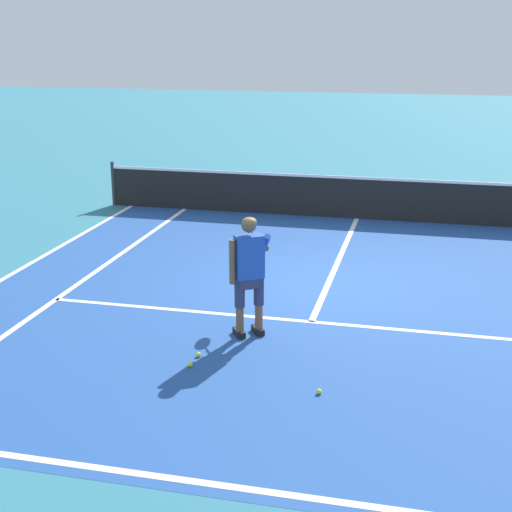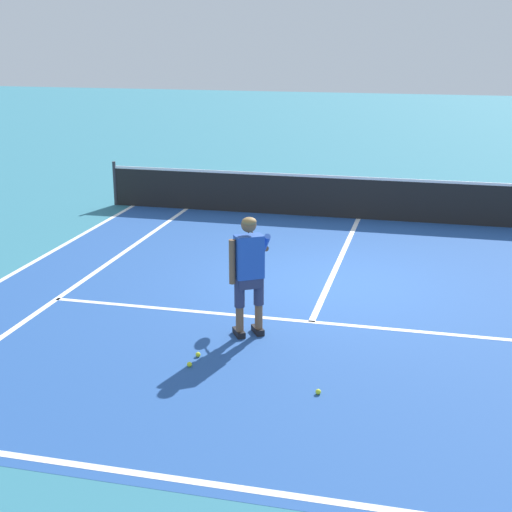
# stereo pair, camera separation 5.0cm
# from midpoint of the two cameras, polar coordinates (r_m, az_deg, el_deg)

# --- Properties ---
(ground_plane) EXTENTS (80.00, 80.00, 0.00)m
(ground_plane) POSITION_cam_midpoint_polar(r_m,az_deg,el_deg) (12.52, 5.44, -2.22)
(ground_plane) COLOR teal
(court_inner_surface) EXTENTS (10.98, 11.04, 0.00)m
(court_inner_surface) POSITION_cam_midpoint_polar(r_m,az_deg,el_deg) (11.94, 5.01, -3.18)
(court_inner_surface) COLOR #234C93
(court_inner_surface) RESTS_ON ground
(line_baseline) EXTENTS (10.98, 0.10, 0.01)m
(line_baseline) POSITION_cam_midpoint_polar(r_m,az_deg,el_deg) (7.26, -1.60, -17.42)
(line_baseline) COLOR white
(line_baseline) RESTS_ON ground
(line_service) EXTENTS (8.23, 0.10, 0.01)m
(line_service) POSITION_cam_midpoint_polar(r_m,az_deg,el_deg) (10.94, 4.15, -5.08)
(line_service) COLOR white
(line_service) RESTS_ON ground
(line_centre_service) EXTENTS (0.10, 6.40, 0.01)m
(line_centre_service) POSITION_cam_midpoint_polar(r_m,az_deg,el_deg) (13.93, 6.31, -0.23)
(line_centre_service) COLOR white
(line_centre_service) RESTS_ON ground
(line_singles_left) EXTENTS (0.10, 10.64, 0.01)m
(line_singles_left) POSITION_cam_midpoint_polar(r_m,az_deg,el_deg) (13.13, -13.05, -1.66)
(line_singles_left) COLOR white
(line_singles_left) RESTS_ON ground
(line_doubles_left) EXTENTS (0.10, 10.64, 0.01)m
(line_doubles_left) POSITION_cam_midpoint_polar(r_m,az_deg,el_deg) (13.78, -18.18, -1.20)
(line_doubles_left) COLOR white
(line_doubles_left) RESTS_ON ground
(tennis_net) EXTENTS (11.96, 0.08, 1.07)m
(tennis_net) POSITION_cam_midpoint_polar(r_m,az_deg,el_deg) (16.88, 7.76, 4.51)
(tennis_net) COLOR #333338
(tennis_net) RESTS_ON ground
(tennis_player) EXTENTS (0.57, 1.22, 1.71)m
(tennis_player) POSITION_cam_midpoint_polar(r_m,az_deg,el_deg) (10.13, -0.68, -0.92)
(tennis_player) COLOR black
(tennis_player) RESTS_ON ground
(tennis_ball_near_feet) EXTENTS (0.07, 0.07, 0.07)m
(tennis_ball_near_feet) POSITION_cam_midpoint_polar(r_m,az_deg,el_deg) (9.82, -4.61, -7.59)
(tennis_ball_near_feet) COLOR #CCE02D
(tennis_ball_near_feet) RESTS_ON ground
(tennis_ball_by_baseline) EXTENTS (0.07, 0.07, 0.07)m
(tennis_ball_by_baseline) POSITION_cam_midpoint_polar(r_m,az_deg,el_deg) (8.88, 4.72, -10.38)
(tennis_ball_by_baseline) COLOR #CCE02D
(tennis_ball_by_baseline) RESTS_ON ground
(tennis_ball_mid_court) EXTENTS (0.07, 0.07, 0.07)m
(tennis_ball_mid_court) POSITION_cam_midpoint_polar(r_m,az_deg,el_deg) (9.55, -5.26, -8.33)
(tennis_ball_mid_court) COLOR #CCE02D
(tennis_ball_mid_court) RESTS_ON ground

